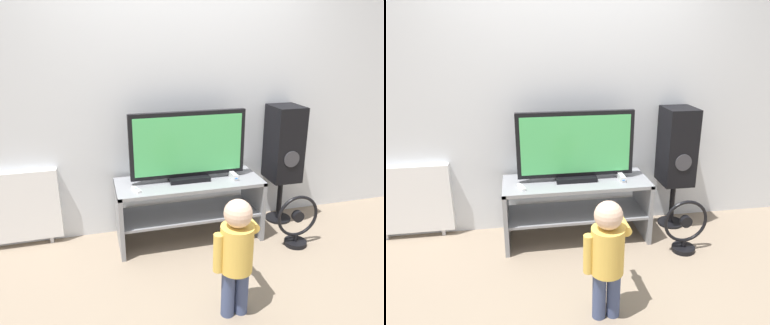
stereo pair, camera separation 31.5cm
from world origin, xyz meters
The scene contains 10 objects.
ground_plane centered at (0.00, 0.00, 0.00)m, with size 16.00×16.00×0.00m, color gray.
wall_back centered at (0.00, 0.57, 1.30)m, with size 10.00×0.06×2.60m.
tv_stand centered at (0.00, 0.25, 0.38)m, with size 1.29×0.49×0.57m.
television centered at (0.00, 0.27, 0.87)m, with size 1.02×0.20×0.62m.
game_console centered at (0.40, 0.22, 0.59)m, with size 0.04×0.20×0.05m.
remote_primary centered at (-0.48, 0.14, 0.58)m, with size 0.07×0.13×0.03m.
child centered at (0.03, -0.80, 0.49)m, with size 0.32×0.47×0.84m.
speaker_tower centered at (0.97, 0.36, 0.78)m, with size 0.28×0.33×1.17m.
floor_fan centered at (0.89, -0.14, 0.22)m, with size 0.39×0.20×0.48m.
radiator centered at (-1.48, 0.50, 0.38)m, with size 0.73×0.08×0.70m.
Camera 2 is at (-0.49, -2.80, 1.78)m, focal length 35.00 mm.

